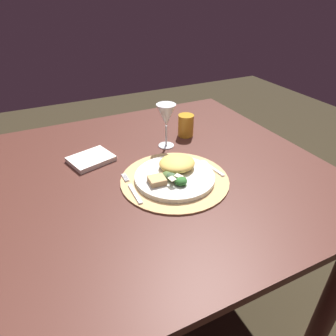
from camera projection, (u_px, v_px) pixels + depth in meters
ground_plane at (160, 301)px, 1.45m from camera, size 6.00×6.00×0.00m
dining_table at (158, 201)px, 1.13m from camera, size 1.14×1.08×0.75m
placemat at (175, 180)px, 0.99m from camera, size 0.35×0.35×0.01m
dinner_plate at (175, 177)px, 0.99m from camera, size 0.26×0.26×0.02m
pasta_serving at (177, 163)px, 1.01m from camera, size 0.13×0.13×0.04m
salad_greens at (174, 179)px, 0.94m from camera, size 0.07×0.10×0.03m
bread_piece at (157, 180)px, 0.94m from camera, size 0.05×0.05×0.02m
fork at (132, 189)px, 0.94m from camera, size 0.02×0.17×0.00m
spoon at (208, 165)px, 1.06m from camera, size 0.03×0.12×0.01m
napkin at (91, 159)px, 1.09m from camera, size 0.17×0.15×0.02m
wine_glass at (166, 116)px, 1.13m from camera, size 0.07×0.07×0.17m
amber_tumbler at (186, 125)px, 1.26m from camera, size 0.06×0.06×0.09m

